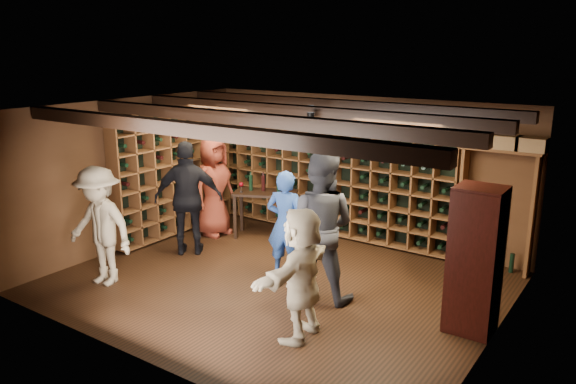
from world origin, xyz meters
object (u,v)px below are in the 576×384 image
Objects in this scene: display_cabinet at (475,263)px; guest_woman_black at (189,199)px; guest_beige at (301,274)px; guest_khaki at (100,226)px; man_blue_shirt at (286,224)px; man_grey_suit at (320,227)px; tasting_table at (265,197)px; guest_red_floral at (214,187)px.

display_cabinet is 0.94× the size of guest_woman_black.
guest_woman_black is 3.27m from guest_beige.
guest_khaki is (-4.78, -1.60, 0.00)m from display_cabinet.
man_blue_shirt is at bearing 177.83° from display_cabinet.
man_blue_shirt is 0.90m from man_grey_suit.
guest_woman_black is at bearing -179.80° from display_cabinet.
guest_woman_black is at bearing -116.43° from guest_beige.
tasting_table is at bearing -50.47° from man_grey_suit.
display_cabinet is 1.02× the size of guest_khaki.
guest_khaki is 1.40× the size of tasting_table.
display_cabinet reaches higher than tasting_table.
guest_woman_black is 1.49m from tasting_table.
guest_red_floral is at bearing -35.19° from man_grey_suit.
guest_khaki reaches higher than man_blue_shirt.
guest_red_floral is at bearing -177.47° from tasting_table.
display_cabinet is at bearing 125.75° from guest_beige.
guest_red_floral is 0.95× the size of guest_woman_black.
guest_red_floral reaches higher than man_blue_shirt.
display_cabinet is 4.59m from guest_woman_black.
guest_woman_black reaches higher than guest_beige.
guest_khaki is (-2.01, -1.70, 0.06)m from man_blue_shirt.
guest_khaki is at bearing -127.83° from tasting_table.
man_grey_suit is 1.13m from guest_beige.
guest_red_floral is at bearing 86.87° from guest_khaki.
display_cabinet reaches higher than guest_khaki.
tasting_table is at bearing -58.67° from guest_red_floral.
guest_red_floral is 1.12× the size of guest_beige.
guest_red_floral is 1.45× the size of tasting_table.
guest_woman_black is 1.09× the size of guest_khaki.
man_blue_shirt is at bearing -143.24° from guest_beige.
man_grey_suit reaches higher than man_blue_shirt.
display_cabinet is 2.05m from guest_beige.
guest_beige is at bearing 116.50° from man_blue_shirt.
guest_khaki is (-2.81, -1.34, -0.15)m from man_grey_suit.
display_cabinet is 2.77m from man_blue_shirt.
display_cabinet is at bearing -43.10° from tasting_table.
man_grey_suit reaches higher than display_cabinet.
guest_khaki is at bearing -87.97° from guest_beige.
man_blue_shirt is 1.83m from guest_beige.
guest_red_floral is at bearing -109.47° from guest_woman_black.
tasting_table is at bearing -140.29° from guest_beige.
man_blue_shirt is 0.93× the size of guest_khaki.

